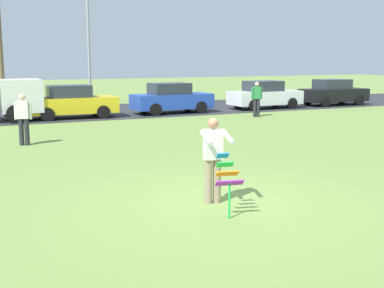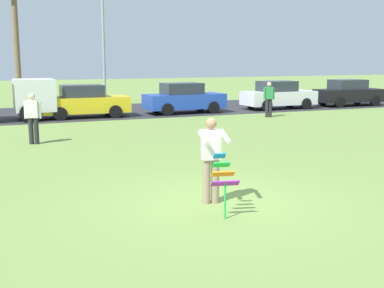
% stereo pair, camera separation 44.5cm
% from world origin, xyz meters
% --- Properties ---
extents(ground_plane, '(120.00, 120.00, 0.00)m').
position_xyz_m(ground_plane, '(0.00, 0.00, 0.00)').
color(ground_plane, olive).
extents(road_strip, '(120.00, 8.00, 0.01)m').
position_xyz_m(road_strip, '(0.00, 18.05, 0.01)').
color(road_strip, '#2D2D33').
rests_on(road_strip, ground).
extents(person_kite_flyer, '(0.62, 0.71, 1.73)m').
position_xyz_m(person_kite_flyer, '(-0.16, 0.02, 0.95)').
color(person_kite_flyer, gray).
rests_on(person_kite_flyer, ground).
extents(kite_held, '(0.53, 0.69, 1.14)m').
position_xyz_m(kite_held, '(-0.30, -0.81, 0.76)').
color(kite_held, blue).
rests_on(kite_held, ground).
extents(parked_car_yellow, '(4.24, 1.92, 1.60)m').
position_xyz_m(parked_car_yellow, '(0.15, 15.65, 0.77)').
color(parked_car_yellow, yellow).
rests_on(parked_car_yellow, ground).
extents(parked_car_blue, '(4.26, 1.96, 1.60)m').
position_xyz_m(parked_car_blue, '(5.37, 15.65, 0.77)').
color(parked_car_blue, '#2347B7').
rests_on(parked_car_blue, ground).
extents(parked_car_white, '(4.23, 1.89, 1.60)m').
position_xyz_m(parked_car_white, '(11.17, 15.65, 0.77)').
color(parked_car_white, white).
rests_on(parked_car_white, ground).
extents(parked_car_black, '(4.23, 1.89, 1.60)m').
position_xyz_m(parked_car_black, '(16.18, 15.65, 0.77)').
color(parked_car_black, black).
rests_on(parked_car_black, ground).
extents(streetlight_pole, '(0.24, 1.65, 7.00)m').
position_xyz_m(streetlight_pole, '(2.76, 23.00, 4.00)').
color(streetlight_pole, '#9E9EA3').
rests_on(streetlight_pole, ground).
extents(person_walker_near, '(0.55, 0.32, 1.73)m').
position_xyz_m(person_walker_near, '(-2.84, 8.67, 0.93)').
color(person_walker_near, '#26262B').
rests_on(person_walker_near, ground).
extents(person_walker_far, '(0.56, 0.28, 1.73)m').
position_xyz_m(person_walker_far, '(8.60, 12.40, 0.93)').
color(person_walker_far, '#26262B').
rests_on(person_walker_far, ground).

